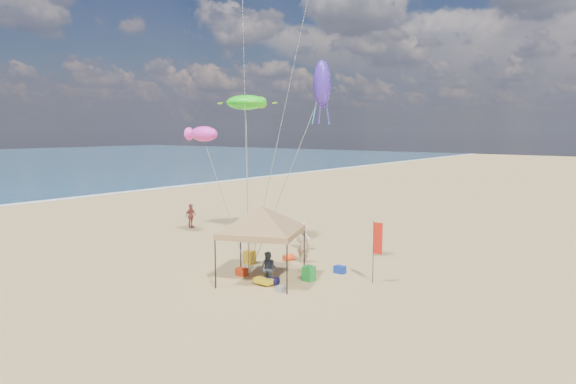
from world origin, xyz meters
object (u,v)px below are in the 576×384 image
at_px(beach_cart, 264,281).
at_px(person_far_a, 191,216).
at_px(feather_flag, 377,242).
at_px(person_near_c, 303,237).
at_px(cooler_blue, 340,270).
at_px(canopy_tent, 262,209).
at_px(cooler_red, 242,272).
at_px(person_near_a, 303,246).
at_px(person_near_b, 269,268).
at_px(chair_green, 309,273).
at_px(chair_yellow, 250,257).

bearing_deg(beach_cart, person_far_a, 150.51).
relative_size(feather_flag, person_near_c, 1.82).
bearing_deg(cooler_blue, canopy_tent, -123.61).
height_order(cooler_red, beach_cart, cooler_red).
relative_size(person_near_a, person_near_c, 1.14).
distance_m(person_near_b, person_far_a, 15.58).
bearing_deg(chair_green, person_far_a, 158.62).
distance_m(chair_yellow, person_far_a, 11.55).
bearing_deg(person_far_a, cooler_red, -128.61).
relative_size(canopy_tent, person_near_b, 3.97).
bearing_deg(chair_yellow, person_near_b, -35.77).
bearing_deg(feather_flag, chair_yellow, -173.15).
bearing_deg(cooler_red, feather_flag, 25.81).
distance_m(person_near_c, person_far_a, 10.76).
relative_size(cooler_blue, beach_cart, 0.60).
height_order(cooler_red, cooler_blue, same).
distance_m(person_near_a, person_near_b, 4.43).
relative_size(chair_yellow, beach_cart, 0.78).
xyz_separation_m(feather_flag, beach_cart, (-4.03, -3.37, -1.78)).
height_order(feather_flag, cooler_red, feather_flag).
distance_m(beach_cart, person_near_a, 4.56).
bearing_deg(person_near_a, canopy_tent, 73.65).
relative_size(canopy_tent, person_near_a, 3.36).
bearing_deg(person_near_c, feather_flag, 130.92).
distance_m(cooler_blue, person_near_c, 5.43).
height_order(chair_yellow, person_far_a, person_far_a).
bearing_deg(chair_green, canopy_tent, -141.37).
relative_size(canopy_tent, beach_cart, 6.95).
xyz_separation_m(cooler_blue, chair_green, (-0.50, -1.99, 0.16)).
distance_m(cooler_red, person_near_a, 4.07).
relative_size(beach_cart, person_near_a, 0.48).
height_order(canopy_tent, person_near_b, canopy_tent).
bearing_deg(beach_cart, cooler_red, 164.58).
height_order(person_near_b, person_near_c, person_near_c).
xyz_separation_m(chair_yellow, person_near_a, (2.19, 1.90, 0.58)).
bearing_deg(cooler_red, person_near_a, 76.54).
xyz_separation_m(cooler_blue, beach_cart, (-1.75, -3.84, 0.01)).
height_order(canopy_tent, chair_green, canopy_tent).
distance_m(cooler_red, beach_cart, 1.93).
bearing_deg(cooler_blue, beach_cart, -114.51).
relative_size(cooler_red, beach_cart, 0.60).
height_order(cooler_blue, person_near_a, person_near_a).
bearing_deg(person_near_c, canopy_tent, 87.37).
relative_size(cooler_blue, person_near_b, 0.34).
bearing_deg(chair_green, person_near_a, 130.60).
bearing_deg(cooler_red, canopy_tent, -2.47).
xyz_separation_m(chair_green, beach_cart, (-1.25, -1.85, -0.15)).
relative_size(person_near_c, person_far_a, 0.91).
height_order(cooler_blue, chair_green, chair_green).
bearing_deg(beach_cart, cooler_blue, 65.49).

